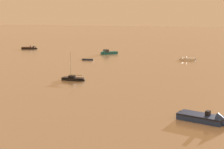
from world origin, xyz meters
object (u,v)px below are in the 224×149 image
motorboat_moored_3 (107,53)px  motorboat_moored_9 (209,120)px  sailboat_moored_0 (73,79)px  rowboat_moored_0 (88,60)px  motorboat_moored_7 (185,59)px  motorboat_moored_5 (31,48)px

motorboat_moored_3 → motorboat_moored_9: (40.80, -59.00, -0.06)m
sailboat_moored_0 → motorboat_moored_3: sailboat_moored_0 is taller
rowboat_moored_0 → motorboat_moored_7: motorboat_moored_7 is taller
motorboat_moored_7 → motorboat_moored_9: (15.20, -54.49, 0.06)m
sailboat_moored_0 → motorboat_moored_9: (26.67, -15.59, 0.04)m
motorboat_moored_3 → motorboat_moored_5: 32.37m
sailboat_moored_0 → motorboat_moored_3: 45.65m
motorboat_moored_5 → rowboat_moored_0: bearing=-43.4°
rowboat_moored_0 → motorboat_moored_9: (38.86, -43.13, 0.13)m
motorboat_moored_3 → motorboat_moored_7: (25.60, -4.50, -0.12)m
rowboat_moored_0 → sailboat_moored_0: bearing=103.9°
sailboat_moored_0 → motorboat_moored_7: (11.47, 38.90, -0.01)m
motorboat_moored_5 → motorboat_moored_3: bearing=-20.3°
rowboat_moored_0 → motorboat_moored_3: 15.98m
motorboat_moored_3 → motorboat_moored_5: size_ratio=0.98×
motorboat_moored_3 → motorboat_moored_5: bearing=-63.6°
motorboat_moored_9 → rowboat_moored_0: bearing=143.2°
rowboat_moored_0 → motorboat_moored_5: size_ratio=0.57×
motorboat_moored_5 → sailboat_moored_0: bearing=-58.9°
motorboat_moored_7 → motorboat_moored_5: bearing=-14.2°
motorboat_moored_5 → motorboat_moored_7: (57.73, -8.49, -0.06)m
motorboat_moored_3 → motorboat_moored_5: (-32.13, 3.99, -0.06)m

